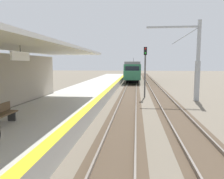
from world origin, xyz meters
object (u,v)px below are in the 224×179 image
rail_signal_post (145,67)px  platform_bench (2,114)px  approaching_train (133,70)px  catenary_pylon_far_side (195,63)px

rail_signal_post → platform_bench: (-6.62, -14.10, -1.82)m
approaching_train → catenary_pylon_far_side: catenary_pylon_far_side is taller
rail_signal_post → platform_bench: bearing=-115.2°
rail_signal_post → platform_bench: rail_signal_post is taller
rail_signal_post → platform_bench: size_ratio=3.25×
approaching_train → rail_signal_post: bearing=-86.0°
approaching_train → catenary_pylon_far_side: size_ratio=2.61×
approaching_train → catenary_pylon_far_side: (6.10, -24.10, 1.43)m
catenary_pylon_far_side → platform_bench: catenary_pylon_far_side is taller
platform_bench → rail_signal_post: bearing=64.8°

